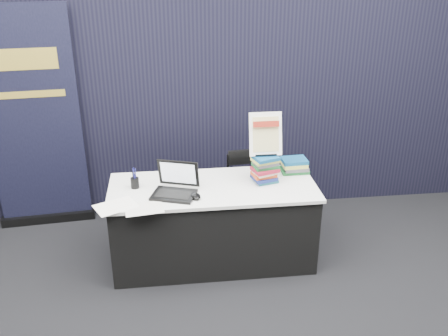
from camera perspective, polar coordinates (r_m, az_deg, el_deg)
floor at (r=4.27m, az=-0.43°, el=-14.45°), size 8.00×8.00×0.00m
wall_back at (r=7.38m, az=-4.16°, el=17.07°), size 8.00×0.02×3.50m
drape_partition at (r=5.14m, az=-2.51°, el=7.62°), size 6.00×0.08×2.40m
display_table at (r=4.51m, az=-1.24°, el=-6.35°), size 1.80×0.75×0.75m
laptop at (r=4.20m, az=-5.81°, el=-2.15°), size 0.41×0.39×0.27m
mouse at (r=4.13m, az=-3.24°, el=-3.23°), size 0.10×0.14×0.04m
brochure_left at (r=4.10m, az=-12.27°, el=-4.29°), size 0.39×0.35×0.00m
brochure_mid at (r=4.02m, az=-9.12°, el=-4.60°), size 0.33×0.25×0.00m
brochure_right at (r=4.23m, az=-6.53°, el=-2.92°), size 0.31×0.27×0.00m
pen_cup at (r=4.35m, az=-10.15°, el=-1.69°), size 0.09×0.09×0.09m
book_stack_tall at (r=4.37m, az=4.72°, el=-0.10°), size 0.24×0.21×0.25m
book_stack_short at (r=4.62m, az=8.03°, el=0.35°), size 0.24×0.19×0.13m
info_sign at (r=4.28m, az=4.78°, el=3.82°), size 0.28×0.14×0.38m
pullup_banner at (r=5.21m, az=-20.72°, el=3.67°), size 0.94×0.18×2.20m
stacking_chair at (r=4.87m, az=2.79°, el=-2.63°), size 0.42×0.42×0.84m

